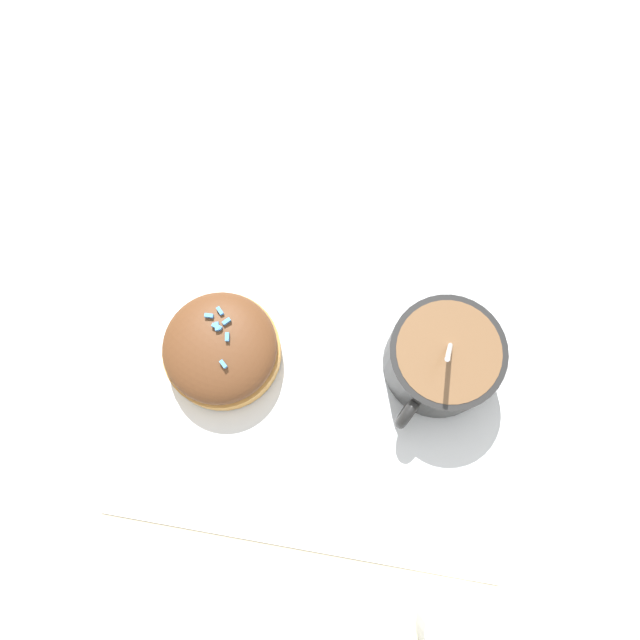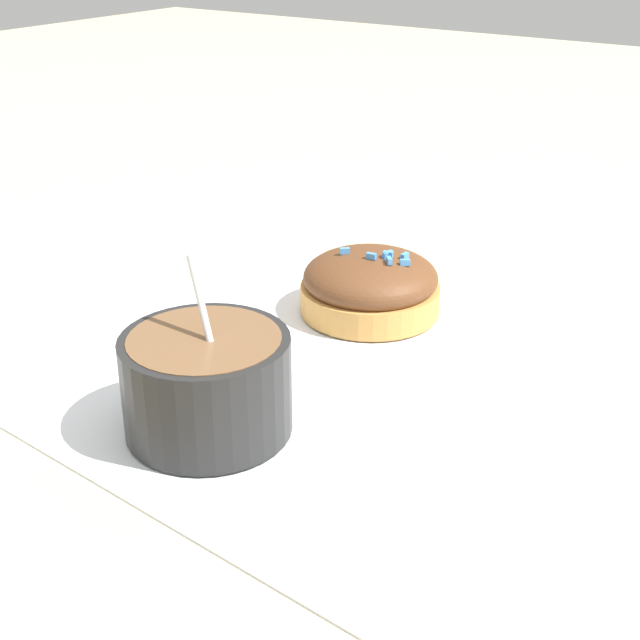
{
  "view_description": "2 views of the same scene",
  "coord_description": "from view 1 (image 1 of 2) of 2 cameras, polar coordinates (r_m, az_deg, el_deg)",
  "views": [
    {
      "loc": [
        -0.0,
        -0.11,
        0.54
      ],
      "look_at": [
        -0.01,
        0.02,
        0.03
      ],
      "focal_mm": 35.0,
      "sensor_mm": 36.0,
      "label": 1
    },
    {
      "loc": [
        0.41,
        0.29,
        0.28
      ],
      "look_at": [
        -0.01,
        -0.0,
        0.03
      ],
      "focal_mm": 50.0,
      "sensor_mm": 36.0,
      "label": 2
    }
  ],
  "objects": [
    {
      "name": "ground_plane",
      "position": [
        0.56,
        1.36,
        -2.7
      ],
      "size": [
        3.0,
        3.0,
        0.0
      ],
      "primitive_type": "plane",
      "color": "#C6B793"
    },
    {
      "name": "paper_napkin",
      "position": [
        0.55,
        1.36,
        -2.67
      ],
      "size": [
        0.36,
        0.37,
        0.0
      ],
      "color": "white",
      "rests_on": "ground_plane"
    },
    {
      "name": "coffee_cup",
      "position": [
        0.53,
        11.45,
        -3.5
      ],
      "size": [
        0.09,
        0.11,
        0.1
      ],
      "color": "black",
      "rests_on": "paper_napkin"
    },
    {
      "name": "frosted_pastry",
      "position": [
        0.54,
        -8.73,
        -2.66
      ],
      "size": [
        0.1,
        0.1,
        0.05
      ],
      "color": "#D19347",
      "rests_on": "paper_napkin"
    },
    {
      "name": "sugar_bowl",
      "position": [
        0.54,
        13.63,
        -26.16
      ],
      "size": [
        0.07,
        0.07,
        0.06
      ],
      "color": "silver",
      "rests_on": "ground_plane"
    }
  ]
}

